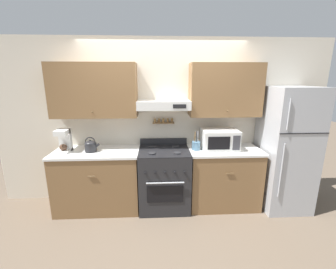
{
  "coord_description": "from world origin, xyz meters",
  "views": [
    {
      "loc": [
        -0.11,
        -2.85,
        1.96
      ],
      "look_at": [
        0.06,
        0.27,
        1.17
      ],
      "focal_mm": 24.0,
      "sensor_mm": 36.0,
      "label": 1
    }
  ],
  "objects_px": {
    "stove_range": "(164,178)",
    "utensil_crock": "(196,145)",
    "tea_kettle": "(91,146)",
    "refrigerator": "(286,149)",
    "microwave": "(220,140)",
    "coffee_maker": "(64,140)"
  },
  "relations": [
    {
      "from": "stove_range",
      "to": "refrigerator",
      "type": "height_order",
      "value": "refrigerator"
    },
    {
      "from": "coffee_maker",
      "to": "refrigerator",
      "type": "bearing_deg",
      "value": -1.25
    },
    {
      "from": "refrigerator",
      "to": "utensil_crock",
      "type": "height_order",
      "value": "refrigerator"
    },
    {
      "from": "refrigerator",
      "to": "tea_kettle",
      "type": "distance_m",
      "value": 2.9
    },
    {
      "from": "tea_kettle",
      "to": "coffee_maker",
      "type": "bearing_deg",
      "value": 174.91
    },
    {
      "from": "tea_kettle",
      "to": "utensil_crock",
      "type": "bearing_deg",
      "value": 0.0
    },
    {
      "from": "tea_kettle",
      "to": "microwave",
      "type": "height_order",
      "value": "microwave"
    },
    {
      "from": "coffee_maker",
      "to": "microwave",
      "type": "relative_size",
      "value": 0.63
    },
    {
      "from": "tea_kettle",
      "to": "coffee_maker",
      "type": "relative_size",
      "value": 0.66
    },
    {
      "from": "stove_range",
      "to": "utensil_crock",
      "type": "relative_size",
      "value": 3.6
    },
    {
      "from": "refrigerator",
      "to": "tea_kettle",
      "type": "bearing_deg",
      "value": 179.26
    },
    {
      "from": "refrigerator",
      "to": "microwave",
      "type": "bearing_deg",
      "value": 176.82
    },
    {
      "from": "tea_kettle",
      "to": "refrigerator",
      "type": "bearing_deg",
      "value": -0.74
    },
    {
      "from": "tea_kettle",
      "to": "utensil_crock",
      "type": "relative_size",
      "value": 0.78
    },
    {
      "from": "tea_kettle",
      "to": "utensil_crock",
      "type": "distance_m",
      "value": 1.54
    },
    {
      "from": "stove_range",
      "to": "tea_kettle",
      "type": "height_order",
      "value": "tea_kettle"
    },
    {
      "from": "utensil_crock",
      "to": "coffee_maker",
      "type": "bearing_deg",
      "value": 178.99
    },
    {
      "from": "refrigerator",
      "to": "coffee_maker",
      "type": "bearing_deg",
      "value": 178.75
    },
    {
      "from": "stove_range",
      "to": "refrigerator",
      "type": "xyz_separation_m",
      "value": [
        1.83,
        -0.04,
        0.46
      ]
    },
    {
      "from": "refrigerator",
      "to": "utensil_crock",
      "type": "xyz_separation_m",
      "value": [
        -1.36,
        0.04,
        0.07
      ]
    },
    {
      "from": "refrigerator",
      "to": "coffee_maker",
      "type": "relative_size",
      "value": 5.57
    },
    {
      "from": "coffee_maker",
      "to": "stove_range",
      "type": "bearing_deg",
      "value": -1.18
    }
  ]
}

